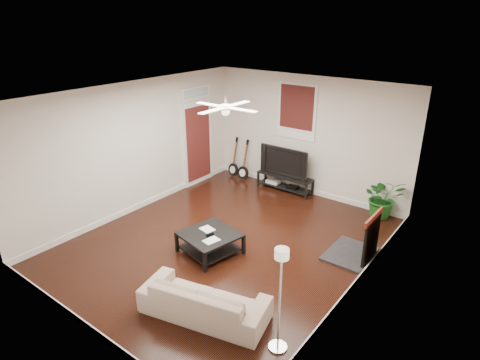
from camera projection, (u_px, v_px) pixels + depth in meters
name	position (u px, v px, depth m)	size (l,w,h in m)	color
room	(226.00, 174.00, 7.28)	(5.01, 6.01, 2.81)	black
brick_accent	(384.00, 190.00, 6.62)	(0.02, 2.20, 2.80)	#A24E34
fireplace	(361.00, 235.00, 7.14)	(0.80, 1.10, 0.92)	black
window_back	(297.00, 112.00, 9.42)	(1.00, 0.06, 1.30)	black
door_left	(198.00, 135.00, 10.11)	(0.08, 1.00, 2.50)	white
tv_stand	(285.00, 183.00, 10.02)	(1.41, 0.38, 0.39)	black
tv	(286.00, 161.00, 9.82)	(1.26, 0.17, 0.73)	black
coffee_table	(210.00, 243.00, 7.40)	(0.92, 0.92, 0.39)	black
sofa	(204.00, 299.00, 5.82)	(1.85, 0.72, 0.54)	#BDAC8E
floor_lamp	(280.00, 301.00, 5.05)	(0.25, 0.25, 1.51)	white
potted_plant	(383.00, 197.00, 8.61)	(0.81, 0.71, 0.90)	#19591B
guitar_left	(233.00, 157.00, 10.76)	(0.33, 0.23, 1.06)	black
guitar_right	(243.00, 160.00, 10.54)	(0.33, 0.23, 1.06)	black
ceiling_fan	(226.00, 107.00, 6.82)	(1.24, 1.24, 0.32)	white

